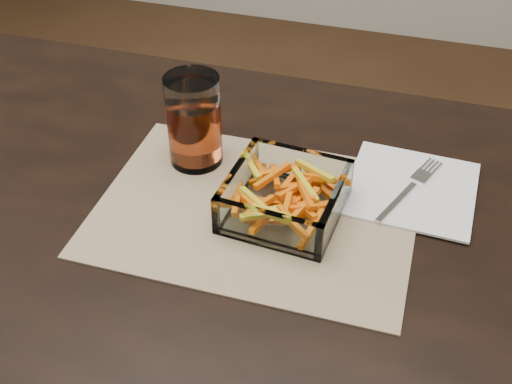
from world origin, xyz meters
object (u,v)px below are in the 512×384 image
fork (411,187)px  glass_bowl (285,199)px  dining_table (205,275)px  tumbler (194,124)px

fork → glass_bowl: bearing=-126.7°
dining_table → glass_bowl: 0.17m
dining_table → glass_bowl: size_ratio=9.56×
dining_table → fork: (0.27, 0.17, 0.10)m
dining_table → fork: bearing=32.4°
glass_bowl → tumbler: size_ratio=1.15×
tumbler → fork: tumbler is taller
glass_bowl → tumbler: bearing=153.4°
glass_bowl → tumbler: 0.19m
dining_table → glass_bowl: glass_bowl is taller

